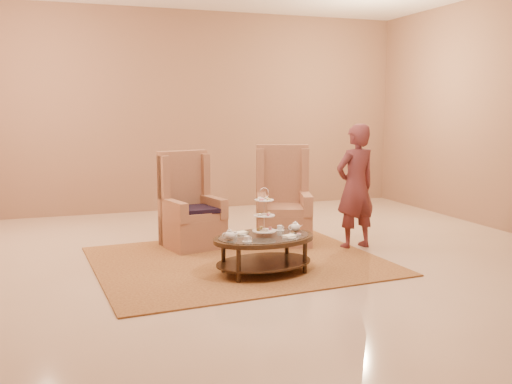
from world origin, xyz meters
name	(u,v)px	position (x,y,z in m)	size (l,w,h in m)	color
ground	(265,266)	(0.00, 0.00, 0.00)	(8.00, 8.00, 0.00)	beige
ceiling	(265,266)	(0.00, 0.00, 0.00)	(8.00, 8.00, 0.02)	silver
wall_back	(188,111)	(0.00, 4.00, 1.75)	(8.00, 0.04, 3.50)	#90674E
rug	(238,261)	(-0.24, 0.28, 0.01)	(3.44, 2.94, 0.02)	#A3743A
tea_table	(264,243)	(-0.12, -0.31, 0.35)	(1.23, 0.91, 0.96)	black
armchair_left	(190,215)	(-0.61, 1.19, 0.42)	(0.82, 0.83, 1.25)	#9D674A
armchair_right	(283,210)	(0.64, 1.04, 0.44)	(0.90, 0.91, 1.31)	#9D674A
person	(356,187)	(1.40, 0.44, 0.81)	(0.65, 0.48, 1.61)	#5C272A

